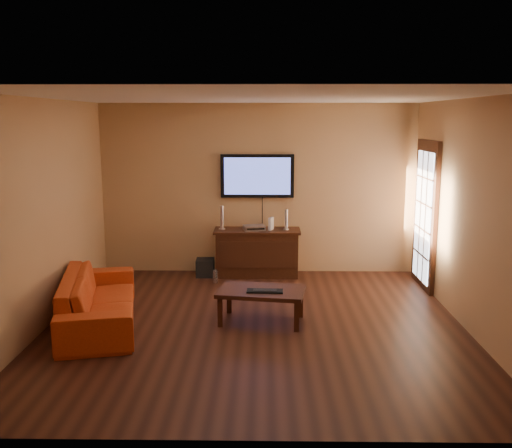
{
  "coord_description": "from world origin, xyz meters",
  "views": [
    {
      "loc": [
        0.11,
        -6.54,
        2.47
      ],
      "look_at": [
        -0.01,
        0.8,
        1.1
      ],
      "focal_mm": 40.0,
      "sensor_mm": 36.0,
      "label": 1
    }
  ],
  "objects_px": {
    "sofa": "(98,291)",
    "bottle": "(215,277)",
    "media_console": "(257,252)",
    "av_receiver": "(254,228)",
    "television": "(257,176)",
    "speaker_right": "(286,220)",
    "subwoofer": "(205,268)",
    "keyboard": "(265,291)",
    "coffee_table": "(261,294)",
    "game_console": "(271,224)",
    "speaker_left": "(222,219)"
  },
  "relations": [
    {
      "from": "game_console",
      "to": "sofa",
      "type": "bearing_deg",
      "value": -112.46
    },
    {
      "from": "media_console",
      "to": "keyboard",
      "type": "bearing_deg",
      "value": -86.76
    },
    {
      "from": "television",
      "to": "game_console",
      "type": "height_order",
      "value": "television"
    },
    {
      "from": "media_console",
      "to": "av_receiver",
      "type": "bearing_deg",
      "value": -142.83
    },
    {
      "from": "media_console",
      "to": "subwoofer",
      "type": "height_order",
      "value": "media_console"
    },
    {
      "from": "television",
      "to": "bottle",
      "type": "relative_size",
      "value": 5.34
    },
    {
      "from": "coffee_table",
      "to": "speaker_right",
      "type": "relative_size",
      "value": 3.48
    },
    {
      "from": "game_console",
      "to": "speaker_left",
      "type": "bearing_deg",
      "value": -160.43
    },
    {
      "from": "sofa",
      "to": "bottle",
      "type": "height_order",
      "value": "sofa"
    },
    {
      "from": "media_console",
      "to": "speaker_right",
      "type": "xyz_separation_m",
      "value": [
        0.46,
        -0.01,
        0.52
      ]
    },
    {
      "from": "media_console",
      "to": "bottle",
      "type": "bearing_deg",
      "value": -144.85
    },
    {
      "from": "speaker_right",
      "to": "subwoofer",
      "type": "bearing_deg",
      "value": -177.7
    },
    {
      "from": "television",
      "to": "subwoofer",
      "type": "relative_size",
      "value": 4.18
    },
    {
      "from": "sofa",
      "to": "av_receiver",
      "type": "distance_m",
      "value": 2.86
    },
    {
      "from": "sofa",
      "to": "game_console",
      "type": "height_order",
      "value": "game_console"
    },
    {
      "from": "game_console",
      "to": "television",
      "type": "bearing_deg",
      "value": 154.63
    },
    {
      "from": "subwoofer",
      "to": "bottle",
      "type": "xyz_separation_m",
      "value": [
        0.19,
        -0.38,
        -0.04
      ]
    },
    {
      "from": "bottle",
      "to": "av_receiver",
      "type": "bearing_deg",
      "value": 34.99
    },
    {
      "from": "speaker_left",
      "to": "bottle",
      "type": "relative_size",
      "value": 1.73
    },
    {
      "from": "television",
      "to": "speaker_right",
      "type": "relative_size",
      "value": 3.6
    },
    {
      "from": "speaker_right",
      "to": "bottle",
      "type": "distance_m",
      "value": 1.41
    },
    {
      "from": "media_console",
      "to": "speaker_right",
      "type": "height_order",
      "value": "speaker_right"
    },
    {
      "from": "television",
      "to": "keyboard",
      "type": "distance_m",
      "value": 2.67
    },
    {
      "from": "television",
      "to": "subwoofer",
      "type": "distance_m",
      "value": 1.67
    },
    {
      "from": "sofa",
      "to": "game_console",
      "type": "bearing_deg",
      "value": -56.78
    },
    {
      "from": "av_receiver",
      "to": "game_console",
      "type": "bearing_deg",
      "value": -9.0
    },
    {
      "from": "media_console",
      "to": "game_console",
      "type": "bearing_deg",
      "value": -4.81
    },
    {
      "from": "coffee_table",
      "to": "av_receiver",
      "type": "distance_m",
      "value": 2.11
    },
    {
      "from": "game_console",
      "to": "subwoofer",
      "type": "height_order",
      "value": "game_console"
    },
    {
      "from": "television",
      "to": "coffee_table",
      "type": "height_order",
      "value": "television"
    },
    {
      "from": "keyboard",
      "to": "speaker_right",
      "type": "bearing_deg",
      "value": 81.32
    },
    {
      "from": "coffee_table",
      "to": "keyboard",
      "type": "bearing_deg",
      "value": -65.05
    },
    {
      "from": "television",
      "to": "speaker_left",
      "type": "xyz_separation_m",
      "value": [
        -0.55,
        -0.21,
        -0.65
      ]
    },
    {
      "from": "sofa",
      "to": "av_receiver",
      "type": "relative_size",
      "value": 6.48
    },
    {
      "from": "av_receiver",
      "to": "keyboard",
      "type": "distance_m",
      "value": 2.19
    },
    {
      "from": "game_console",
      "to": "bottle",
      "type": "bearing_deg",
      "value": -131.84
    },
    {
      "from": "av_receiver",
      "to": "keyboard",
      "type": "bearing_deg",
      "value": -98.02
    },
    {
      "from": "television",
      "to": "game_console",
      "type": "distance_m",
      "value": 0.79
    },
    {
      "from": "bottle",
      "to": "keyboard",
      "type": "height_order",
      "value": "keyboard"
    },
    {
      "from": "television",
      "to": "sofa",
      "type": "height_order",
      "value": "television"
    },
    {
      "from": "speaker_right",
      "to": "speaker_left",
      "type": "bearing_deg",
      "value": 178.9
    },
    {
      "from": "sofa",
      "to": "speaker_right",
      "type": "relative_size",
      "value": 6.54
    },
    {
      "from": "sofa",
      "to": "bottle",
      "type": "relative_size",
      "value": 9.7
    },
    {
      "from": "speaker_right",
      "to": "game_console",
      "type": "xyz_separation_m",
      "value": [
        -0.24,
        -0.01,
        -0.05
      ]
    },
    {
      "from": "speaker_right",
      "to": "coffee_table",
      "type": "bearing_deg",
      "value": -100.19
    },
    {
      "from": "coffee_table",
      "to": "bottle",
      "type": "distance_m",
      "value": 1.82
    },
    {
      "from": "coffee_table",
      "to": "subwoofer",
      "type": "relative_size",
      "value": 4.04
    },
    {
      "from": "game_console",
      "to": "media_console",
      "type": "bearing_deg",
      "value": -163.23
    },
    {
      "from": "television",
      "to": "speaker_right",
      "type": "distance_m",
      "value": 0.85
    },
    {
      "from": "coffee_table",
      "to": "av_receiver",
      "type": "xyz_separation_m",
      "value": [
        -0.13,
        2.06,
        0.42
      ]
    }
  ]
}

